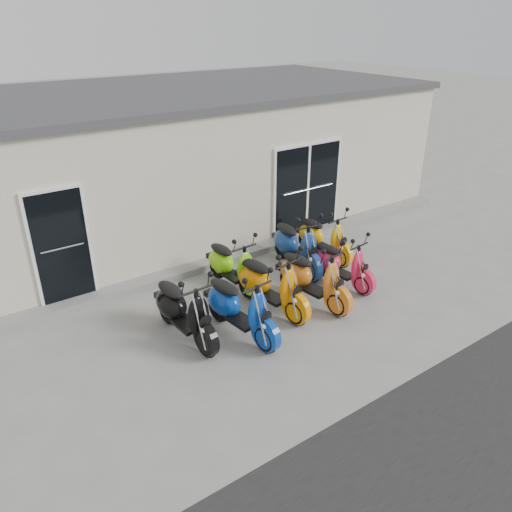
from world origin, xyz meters
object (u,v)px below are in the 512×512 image
at_px(scooter_front_orange_b, 313,271).
at_px(scooter_front_red, 342,258).
at_px(scooter_front_black, 183,303).
at_px(scooter_back_yellow, 324,232).
at_px(scooter_front_blue, 240,300).
at_px(scooter_back_blue, 297,239).
at_px(scooter_back_green, 232,259).
at_px(scooter_front_orange_a, 271,277).

bearing_deg(scooter_front_orange_b, scooter_front_red, 5.31).
distance_m(scooter_front_black, scooter_back_yellow, 4.13).
relative_size(scooter_front_blue, scooter_back_yellow, 1.09).
bearing_deg(scooter_front_orange_b, scooter_back_blue, 56.43).
relative_size(scooter_front_black, scooter_back_green, 1.08).
bearing_deg(scooter_front_blue, scooter_front_orange_b, -3.05).
bearing_deg(scooter_front_black, scooter_back_blue, 12.58).
xyz_separation_m(scooter_front_red, scooter_back_yellow, (0.54, 1.15, 0.03)).
height_order(scooter_front_black, scooter_front_red, scooter_front_black).
distance_m(scooter_back_blue, scooter_back_yellow, 0.85).
xyz_separation_m(scooter_front_black, scooter_front_blue, (0.81, -0.46, 0.00)).
bearing_deg(scooter_front_orange_a, scooter_back_yellow, 18.26).
xyz_separation_m(scooter_front_blue, scooter_front_orange_b, (1.70, 0.11, -0.01)).
bearing_deg(scooter_back_blue, scooter_front_red, -66.58).
distance_m(scooter_front_blue, scooter_front_red, 2.67).
bearing_deg(scooter_front_black, scooter_back_green, 28.29).
xyz_separation_m(scooter_front_orange_a, scooter_back_yellow, (2.30, 1.12, -0.06)).
relative_size(scooter_front_red, scooter_back_blue, 0.88).
relative_size(scooter_front_orange_b, scooter_back_blue, 0.99).
distance_m(scooter_front_blue, scooter_back_green, 1.65).
distance_m(scooter_front_orange_b, scooter_front_red, 0.97).
height_order(scooter_front_blue, scooter_front_orange_b, scooter_front_blue).
xyz_separation_m(scooter_back_blue, scooter_back_yellow, (0.84, 0.08, -0.06)).
bearing_deg(scooter_front_red, scooter_back_yellow, 57.82).
relative_size(scooter_back_green, scooter_back_yellow, 1.00).
height_order(scooter_back_blue, scooter_back_yellow, scooter_back_blue).
xyz_separation_m(scooter_front_black, scooter_back_blue, (3.16, 0.93, 0.01)).
bearing_deg(scooter_back_green, scooter_front_blue, -121.66).
bearing_deg(scooter_front_red, scooter_front_orange_a, 172.26).
relative_size(scooter_front_black, scooter_front_orange_a, 0.99).
xyz_separation_m(scooter_front_blue, scooter_back_blue, (2.35, 1.38, 0.00)).
xyz_separation_m(scooter_back_green, scooter_back_blue, (1.57, -0.07, 0.05)).
distance_m(scooter_back_green, scooter_back_yellow, 2.41).
bearing_deg(scooter_back_yellow, scooter_front_orange_b, -140.46).
bearing_deg(scooter_back_yellow, scooter_front_black, -168.60).
distance_m(scooter_back_green, scooter_back_blue, 1.57).
distance_m(scooter_front_black, scooter_back_green, 1.89).
relative_size(scooter_front_blue, scooter_front_red, 1.14).
bearing_deg(scooter_front_red, scooter_front_blue, 179.79).
bearing_deg(scooter_front_blue, scooter_back_yellow, 17.81).
relative_size(scooter_front_orange_a, scooter_back_green, 1.09).
distance_m(scooter_front_orange_a, scooter_back_blue, 1.79).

